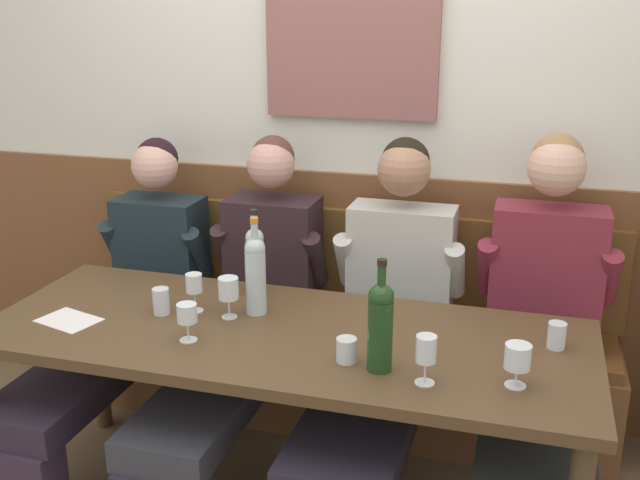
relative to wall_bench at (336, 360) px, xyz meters
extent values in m
cube|color=silver|center=(0.00, 0.26, 1.12)|extent=(6.80, 0.08, 2.80)
cube|color=#8C5953|center=(0.00, 0.20, 1.34)|extent=(0.75, 0.04, 0.55)
cube|color=brown|center=(0.00, 0.21, 0.27)|extent=(6.80, 0.03, 1.10)
cube|color=brown|center=(0.00, -0.02, -0.06)|extent=(2.41, 0.42, 0.44)
cube|color=brown|center=(0.00, -0.02, 0.18)|extent=(2.36, 0.39, 0.05)
cube|color=brown|center=(0.00, 0.17, 0.43)|extent=(2.41, 0.04, 0.45)
cube|color=#503922|center=(0.00, -0.71, 0.44)|extent=(2.11, 0.81, 0.04)
cylinder|color=brown|center=(-0.99, -0.37, 0.07)|extent=(0.07, 0.07, 0.70)
cylinder|color=brown|center=(0.99, -0.37, 0.07)|extent=(0.07, 0.07, 0.70)
cube|color=#2C2331|center=(-0.84, -0.61, 0.15)|extent=(0.33, 1.10, 0.11)
cube|color=#1B282E|center=(-0.84, -0.02, 0.45)|extent=(0.39, 0.23, 0.49)
sphere|color=#DAA68E|center=(-0.84, -0.03, 0.85)|extent=(0.21, 0.21, 0.21)
sphere|color=black|center=(-0.84, 0.00, 0.88)|extent=(0.19, 0.19, 0.19)
cylinder|color=#1B282E|center=(-1.04, -0.06, 0.47)|extent=(0.08, 0.20, 0.27)
cylinder|color=#1B282E|center=(-0.63, -0.06, 0.47)|extent=(0.08, 0.20, 0.27)
cube|color=#353740|center=(-0.29, -0.61, 0.15)|extent=(0.33, 1.10, 0.11)
cube|color=#2C1D21|center=(-0.29, -0.02, 0.47)|extent=(0.39, 0.24, 0.53)
sphere|color=tan|center=(-0.29, -0.03, 0.89)|extent=(0.20, 0.20, 0.20)
sphere|color=brown|center=(-0.29, 0.00, 0.92)|extent=(0.19, 0.19, 0.19)
cylinder|color=#2C1D21|center=(-0.49, -0.06, 0.50)|extent=(0.08, 0.20, 0.27)
cylinder|color=#2C1D21|center=(-0.08, -0.06, 0.50)|extent=(0.08, 0.20, 0.27)
cube|color=#272430|center=(0.28, -0.61, 0.15)|extent=(0.36, 1.11, 0.11)
cube|color=#B9B9B1|center=(0.28, -0.02, 0.48)|extent=(0.43, 0.20, 0.54)
sphere|color=#A7775A|center=(0.28, -0.03, 0.90)|extent=(0.22, 0.22, 0.22)
sphere|color=black|center=(0.28, 0.00, 0.93)|extent=(0.20, 0.20, 0.20)
cylinder|color=#B9B9B1|center=(0.05, -0.06, 0.50)|extent=(0.08, 0.20, 0.27)
cylinder|color=#B9B9B1|center=(0.51, -0.06, 0.50)|extent=(0.08, 0.20, 0.27)
cube|color=#2B3130|center=(0.87, -0.61, 0.15)|extent=(0.36, 1.10, 0.11)
cube|color=maroon|center=(0.87, -0.02, 0.50)|extent=(0.43, 0.21, 0.58)
sphere|color=#D7A58A|center=(0.87, -0.03, 0.95)|extent=(0.22, 0.22, 0.22)
sphere|color=#987248|center=(0.87, 0.00, 0.97)|extent=(0.20, 0.20, 0.20)
cylinder|color=maroon|center=(0.64, -0.06, 0.53)|extent=(0.08, 0.20, 0.27)
cylinder|color=maroon|center=(1.10, -0.06, 0.53)|extent=(0.08, 0.20, 0.27)
cylinder|color=#1D3D1A|center=(0.38, -0.89, 0.57)|extent=(0.08, 0.08, 0.23)
sphere|color=#1D3D1A|center=(0.38, -0.89, 0.70)|extent=(0.08, 0.08, 0.08)
cylinder|color=#1D3D1A|center=(0.38, -0.89, 0.76)|extent=(0.03, 0.03, 0.09)
cylinder|color=black|center=(0.38, -0.89, 0.81)|extent=(0.03, 0.03, 0.02)
cylinder|color=#AEC7BA|center=(-0.22, -0.40, 0.57)|extent=(0.07, 0.07, 0.22)
sphere|color=#AEC7BA|center=(-0.22, -0.40, 0.69)|extent=(0.07, 0.07, 0.07)
cylinder|color=#AEC7BA|center=(-0.22, -0.40, 0.74)|extent=(0.03, 0.03, 0.08)
cylinder|color=black|center=(-0.22, -0.40, 0.79)|extent=(0.03, 0.03, 0.02)
cylinder|color=silver|center=(-0.15, -0.59, 0.58)|extent=(0.08, 0.08, 0.24)
sphere|color=silver|center=(-0.15, -0.59, 0.71)|extent=(0.08, 0.08, 0.08)
cylinder|color=silver|center=(-0.15, -0.59, 0.76)|extent=(0.03, 0.03, 0.08)
cylinder|color=orange|center=(-0.15, -0.59, 0.81)|extent=(0.03, 0.03, 0.02)
cylinder|color=silver|center=(-0.28, -0.87, 0.46)|extent=(0.06, 0.06, 0.00)
cylinder|color=silver|center=(-0.28, -0.87, 0.49)|extent=(0.01, 0.01, 0.06)
cylinder|color=silver|center=(-0.28, -0.87, 0.56)|extent=(0.07, 0.07, 0.06)
cylinder|color=silver|center=(0.53, -0.94, 0.46)|extent=(0.06, 0.06, 0.00)
cylinder|color=silver|center=(0.53, -0.94, 0.50)|extent=(0.01, 0.01, 0.07)
cylinder|color=silver|center=(0.53, -0.94, 0.57)|extent=(0.06, 0.06, 0.08)
cylinder|color=silver|center=(-0.37, -0.64, 0.46)|extent=(0.06, 0.06, 0.00)
cylinder|color=silver|center=(-0.37, -0.64, 0.50)|extent=(0.01, 0.01, 0.07)
cylinder|color=silver|center=(-0.37, -0.64, 0.57)|extent=(0.06, 0.06, 0.07)
cylinder|color=#E2D87F|center=(-0.37, -0.64, 0.54)|extent=(0.05, 0.05, 0.02)
cylinder|color=silver|center=(0.79, -0.88, 0.46)|extent=(0.06, 0.06, 0.00)
cylinder|color=silver|center=(0.79, -0.88, 0.49)|extent=(0.01, 0.01, 0.06)
cylinder|color=silver|center=(0.79, -0.88, 0.56)|extent=(0.08, 0.08, 0.07)
cylinder|color=#E0D787|center=(0.79, -0.88, 0.53)|extent=(0.07, 0.07, 0.02)
cylinder|color=silver|center=(-0.23, -0.65, 0.46)|extent=(0.06, 0.06, 0.00)
cylinder|color=silver|center=(-0.23, -0.65, 0.50)|extent=(0.01, 0.01, 0.07)
cylinder|color=silver|center=(-0.23, -0.65, 0.57)|extent=(0.07, 0.07, 0.08)
cylinder|color=silver|center=(-0.48, -0.69, 0.51)|extent=(0.06, 0.06, 0.10)
cylinder|color=silver|center=(0.27, -0.87, 0.50)|extent=(0.07, 0.07, 0.08)
cylinder|color=silver|center=(0.90, -0.58, 0.50)|extent=(0.06, 0.06, 0.09)
cube|color=white|center=(-0.77, -0.84, 0.46)|extent=(0.24, 0.20, 0.00)
camera|label=1|loc=(0.79, -2.94, 1.54)|focal=41.82mm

